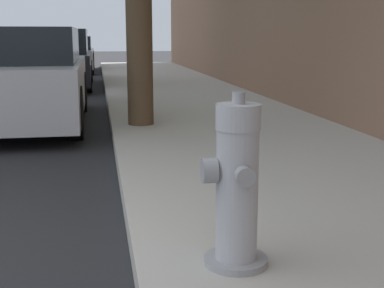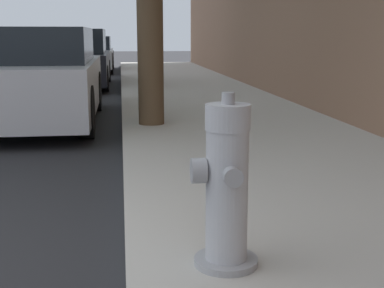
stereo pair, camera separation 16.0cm
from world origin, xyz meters
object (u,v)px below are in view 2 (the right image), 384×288
at_px(fire_hydrant, 226,188).
at_px(parked_car_mid, 71,60).
at_px(parked_car_far, 88,54).
at_px(parked_car_near, 36,78).

height_order(fire_hydrant, parked_car_mid, parked_car_mid).
distance_m(fire_hydrant, parked_car_far, 16.82).
bearing_deg(parked_car_mid, parked_car_near, -89.99).
height_order(fire_hydrant, parked_car_far, parked_car_far).
height_order(parked_car_near, parked_car_mid, parked_car_mid).
bearing_deg(parked_car_near, parked_car_mid, 90.01).
bearing_deg(fire_hydrant, parked_car_mid, 98.79).
xyz_separation_m(parked_car_mid, parked_car_far, (0.12, 5.53, -0.07)).
xyz_separation_m(fire_hydrant, parked_car_near, (-1.73, 5.54, 0.13)).
bearing_deg(parked_car_mid, fire_hydrant, -81.21).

